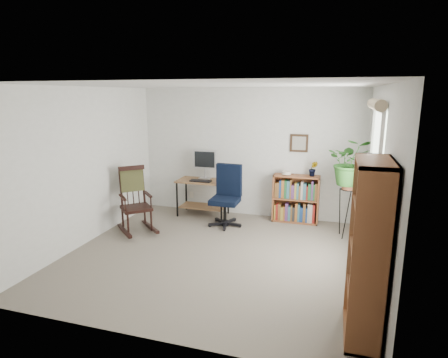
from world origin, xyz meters
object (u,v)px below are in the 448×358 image
(rocking_chair, at_px, (136,199))
(tall_bookshelf, at_px, (368,251))
(office_chair, at_px, (225,196))
(low_bookshelf, at_px, (296,199))
(desk, at_px, (203,198))

(rocking_chair, bearing_deg, tall_bookshelf, -71.77)
(office_chair, xyz_separation_m, low_bookshelf, (1.17, 0.58, -0.11))
(office_chair, xyz_separation_m, rocking_chair, (-1.36, -0.69, 0.01))
(desk, height_order, office_chair, office_chair)
(office_chair, relative_size, tall_bookshelf, 0.64)
(office_chair, distance_m, low_bookshelf, 1.31)
(office_chair, height_order, rocking_chair, rocking_chair)
(rocking_chair, height_order, low_bookshelf, rocking_chair)
(low_bookshelf, bearing_deg, rocking_chair, -153.30)
(low_bookshelf, bearing_deg, desk, -176.07)
(low_bookshelf, distance_m, tall_bookshelf, 3.32)
(desk, relative_size, office_chair, 0.87)
(desk, distance_m, low_bookshelf, 1.75)
(rocking_chair, bearing_deg, low_bookshelf, -17.02)
(desk, relative_size, tall_bookshelf, 0.56)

